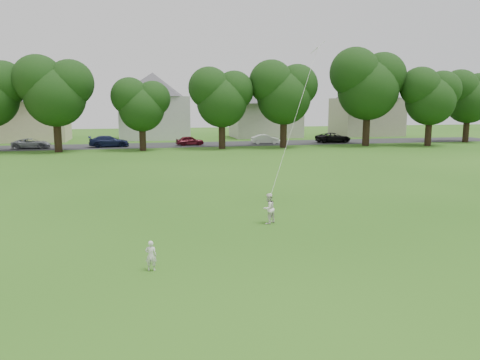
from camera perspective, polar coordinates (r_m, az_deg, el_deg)
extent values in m
plane|color=#255413|center=(15.03, -1.38, -10.03)|extent=(160.00, 160.00, 0.00)
cube|color=#2D2D30|center=(56.19, -9.94, 4.19)|extent=(90.00, 7.00, 0.01)
imported|color=silver|center=(14.46, -10.80, -9.05)|extent=(0.38, 0.29, 0.93)
imported|color=white|center=(19.55, 3.50, -3.49)|extent=(0.79, 0.75, 1.28)
plane|color=white|center=(23.35, 9.45, 15.66)|extent=(0.88, 1.00, 0.64)
cylinder|color=white|center=(21.12, 6.69, 7.33)|extent=(0.01, 0.01, 8.12)
cylinder|color=black|center=(51.18, -21.35, 5.30)|extent=(0.76, 0.76, 3.77)
cylinder|color=black|center=(50.22, -11.79, 5.20)|extent=(0.69, 0.69, 2.94)
cylinder|color=black|center=(51.19, -2.21, 5.74)|extent=(0.73, 0.73, 3.41)
cylinder|color=black|center=(52.77, 5.32, 5.99)|extent=(0.76, 0.76, 3.74)
cylinder|color=black|center=(56.79, 15.14, 6.26)|extent=(0.81, 0.81, 4.35)
cylinder|color=black|center=(58.93, 21.99, 5.60)|extent=(0.74, 0.74, 3.50)
cylinder|color=black|center=(66.22, 25.86, 5.69)|extent=(0.74, 0.74, 3.52)
imported|color=gray|center=(56.15, -24.08, 4.09)|extent=(4.02, 1.89, 1.11)
imported|color=#121939|center=(55.14, -15.70, 4.56)|extent=(4.59, 2.25, 1.28)
imported|color=maroon|center=(55.45, -6.13, 4.79)|extent=(3.40, 1.71, 1.11)
imported|color=silver|center=(57.26, 3.12, 4.99)|extent=(3.53, 1.51, 1.13)
imported|color=black|center=(60.29, 11.30, 5.09)|extent=(4.46, 2.13, 1.23)
cube|color=beige|center=(67.25, -24.30, 6.53)|extent=(9.55, 7.08, 5.12)
pyramid|color=#49474C|center=(67.27, -24.61, 11.10)|extent=(13.78, 13.78, 2.81)
cube|color=silver|center=(65.99, -10.47, 7.46)|extent=(9.31, 6.59, 5.81)
pyramid|color=#49474C|center=(66.07, -10.63, 12.76)|extent=(13.43, 13.43, 3.20)
cube|color=#B9B5A6|center=(68.57, 3.13, 7.29)|extent=(9.57, 6.44, 4.88)
pyramid|color=#49474C|center=(68.57, 3.17, 11.57)|extent=(13.80, 13.80, 2.68)
cube|color=#A8A08B|center=(74.55, 15.15, 7.44)|extent=(9.42, 7.08, 5.63)
pyramid|color=#49474C|center=(74.61, 15.35, 11.98)|extent=(13.58, 13.58, 3.10)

